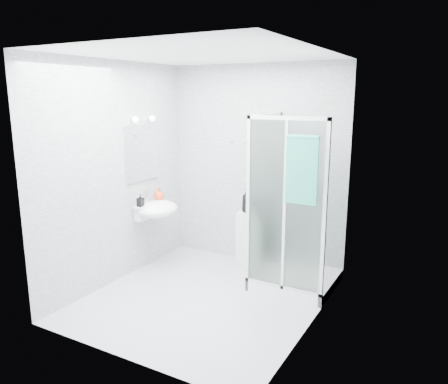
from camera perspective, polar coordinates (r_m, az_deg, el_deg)
The scene contains 12 objects.
room at distance 4.57m, azimuth -2.69°, elevation 1.07°, with size 2.40×2.60×2.60m.
shower_enclosure at distance 5.18m, azimuth 8.32°, elevation -7.46°, with size 0.90×0.95×2.00m.
wall_basin at distance 5.59m, azimuth -8.81°, elevation -2.23°, with size 0.46×0.56×0.35m.
mirror at distance 5.58m, azimuth -10.67°, elevation 5.04°, with size 0.02×0.60×0.70m, color white.
vanity_lights at distance 5.51m, azimuth -10.45°, elevation 9.34°, with size 0.10×0.40×0.08m.
wall_hooks at distance 5.72m, azimuth 1.80°, elevation 6.64°, with size 0.23×0.06×0.03m.
storage_cabinet at distance 5.68m, azimuth 3.58°, elevation -6.28°, with size 0.33×0.35×0.76m.
hand_towel at distance 4.46m, azimuth 10.14°, elevation 3.07°, with size 0.33×0.05×0.70m.
shampoo_bottle_a at distance 5.53m, azimuth 2.94°, elevation -1.10°, with size 0.12×0.12×0.30m, color black.
shampoo_bottle_b at distance 5.57m, azimuth 4.19°, elevation -1.45°, with size 0.10×0.10×0.22m, color #0A113E.
soap_dispenser_orange at distance 5.75m, azimuth -8.45°, elevation -0.27°, with size 0.13×0.13×0.17m, color #DF431A.
soap_dispenser_black at distance 5.48m, azimuth -10.88°, elevation -1.07°, with size 0.07×0.07×0.16m, color black.
Camera 1 is at (2.36, -3.80, 2.20)m, focal length 35.00 mm.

